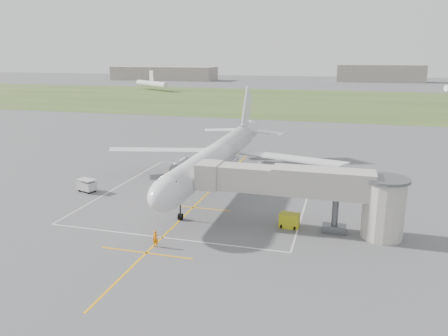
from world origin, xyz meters
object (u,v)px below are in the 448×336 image
(airliner, at_px, (216,157))
(ramp_worker_nose, at_px, (155,239))
(gpu_unit, at_px, (289,221))
(ramp_worker_wing, at_px, (167,178))
(baggage_cart, at_px, (87,185))
(jet_bridge, at_px, (315,190))

(airliner, distance_m, ramp_worker_nose, 23.36)
(gpu_unit, relative_size, ramp_worker_wing, 1.23)
(baggage_cart, distance_m, ramp_worker_wing, 11.80)
(airliner, distance_m, baggage_cart, 19.44)
(gpu_unit, distance_m, baggage_cart, 30.63)
(jet_bridge, xyz_separation_m, ramp_worker_wing, (-23.10, 12.37, -3.79))
(jet_bridge, bearing_deg, airliner, 137.81)
(airliner, relative_size, gpu_unit, 20.03)
(ramp_worker_nose, bearing_deg, jet_bridge, 21.41)
(gpu_unit, distance_m, ramp_worker_wing, 23.73)
(gpu_unit, bearing_deg, ramp_worker_nose, -139.53)
(ramp_worker_wing, bearing_deg, airliner, -101.06)
(airliner, bearing_deg, baggage_cart, -153.62)
(jet_bridge, xyz_separation_m, ramp_worker_nose, (-15.43, -8.84, -3.88))
(ramp_worker_nose, bearing_deg, airliner, 82.32)
(jet_bridge, distance_m, baggage_cart, 33.58)
(jet_bridge, bearing_deg, gpu_unit, 176.41)
(ramp_worker_nose, relative_size, ramp_worker_wing, 0.91)
(jet_bridge, height_order, ramp_worker_wing, jet_bridge)
(ramp_worker_nose, xyz_separation_m, ramp_worker_wing, (-7.67, 21.21, 0.09))
(baggage_cart, xyz_separation_m, ramp_worker_nose, (17.44, -14.59, -0.08))
(baggage_cart, bearing_deg, gpu_unit, 7.88)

